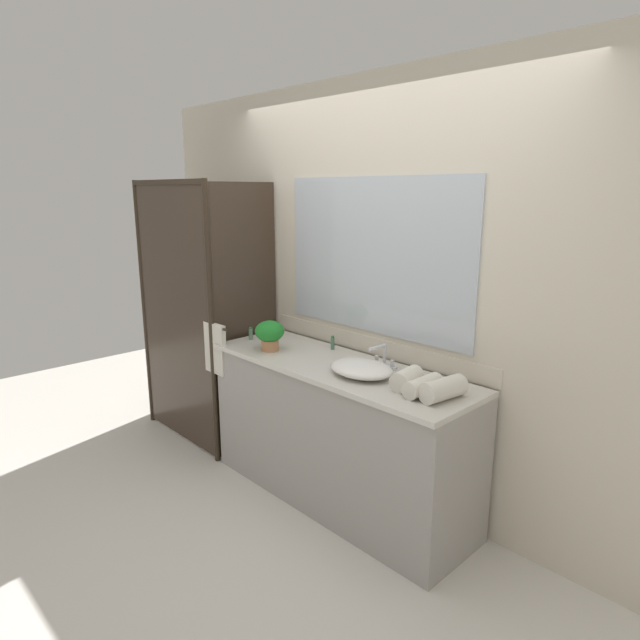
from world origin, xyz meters
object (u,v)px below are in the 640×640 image
Objects in this scene: potted_plant at (270,333)px; rolled_towel_middle at (423,386)px; amenity_bottle_shampoo at (333,343)px; rolled_towel_far_edge at (407,379)px; sink_basin at (361,368)px; rolled_towel_near_edge at (443,389)px; amenity_bottle_lotion at (251,334)px; faucet at (383,360)px.

potted_plant is 1.17m from rolled_towel_middle.
amenity_bottle_shampoo is 0.49× the size of rolled_towel_far_edge.
sink_basin is at bearing -179.38° from rolled_towel_middle.
rolled_towel_middle is (-0.11, -0.02, -0.01)m from rolled_towel_near_edge.
amenity_bottle_shampoo is 0.62m from amenity_bottle_lotion.
sink_basin is 2.31× the size of faucet.
sink_basin is 4.32× the size of amenity_bottle_shampoo.
amenity_bottle_lotion is at bearing -169.47° from faucet.
rolled_towel_near_edge is at bearing 2.10° from rolled_towel_far_edge.
faucet is 1.87× the size of amenity_bottle_shampoo.
amenity_bottle_lotion is 0.49× the size of rolled_towel_far_edge.
faucet is at bearing 10.53° from amenity_bottle_lotion.
rolled_towel_middle reaches higher than amenity_bottle_lotion.
amenity_bottle_lotion is at bearing -179.10° from rolled_towel_near_edge.
amenity_bottle_lotion is at bearing 167.73° from potted_plant.
rolled_towel_far_edge is (1.05, 0.08, -0.06)m from potted_plant.
potted_plant is 1.06m from rolled_towel_far_edge.
faucet reaches higher than sink_basin.
sink_basin is at bearing 0.08° from amenity_bottle_lotion.
rolled_towel_far_edge is (-0.22, -0.01, -0.00)m from rolled_towel_near_edge.
sink_basin is 1.98× the size of potted_plant.
rolled_towel_near_edge is at bearing -17.65° from faucet.
amenity_bottle_shampoo reaches higher than sink_basin.
amenity_bottle_shampoo is at bearing 163.58° from rolled_towel_far_edge.
potted_plant is 2.18× the size of amenity_bottle_shampoo.
amenity_bottle_shampoo is (-0.48, 0.05, -0.01)m from faucet.
potted_plant reaches higher than rolled_towel_far_edge.
faucet reaches higher than rolled_towel_far_edge.
sink_basin is at bearing -177.21° from rolled_towel_far_edge.
rolled_towel_near_edge is (0.53, 0.02, 0.02)m from sink_basin.
potted_plant is at bearing -160.87° from faucet.
rolled_towel_near_edge is (1.57, 0.02, 0.01)m from amenity_bottle_lotion.
potted_plant is 1.28m from rolled_towel_near_edge.
amenity_bottle_lotion is (-0.57, -0.25, 0.00)m from amenity_bottle_shampoo.
amenity_bottle_lotion is (-1.04, -0.19, -0.01)m from faucet.
potted_plant is (-0.74, -0.07, 0.07)m from sink_basin.
rolled_towel_near_edge is 0.11m from rolled_towel_middle.
rolled_towel_middle is at bearing 0.24° from amenity_bottle_lotion.
amenity_bottle_shampoo is 1.03m from rolled_towel_near_edge.
rolled_towel_near_edge reaches higher than rolled_towel_middle.
amenity_bottle_lotion is 1.57m from rolled_towel_near_edge.
amenity_bottle_shampoo is 0.36× the size of rolled_towel_near_edge.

